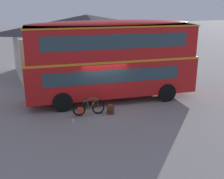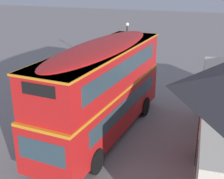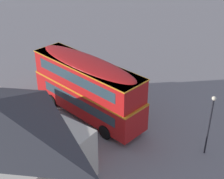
{
  "view_description": "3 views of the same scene",
  "coord_description": "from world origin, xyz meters",
  "px_view_note": "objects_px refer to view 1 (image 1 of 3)",
  "views": [
    {
      "loc": [
        -4.74,
        -14.52,
        5.8
      ],
      "look_at": [
        0.16,
        -1.21,
        1.29
      ],
      "focal_mm": 44.49,
      "sensor_mm": 36.0,
      "label": 1
    },
    {
      "loc": [
        14.05,
        5.93,
        7.73
      ],
      "look_at": [
        -1.31,
        0.42,
        1.69
      ],
      "focal_mm": 49.27,
      "sensor_mm": 36.0,
      "label": 2
    },
    {
      "loc": [
        -14.22,
        16.17,
        14.46
      ],
      "look_at": [
        -0.06,
        -1.2,
        1.83
      ],
      "focal_mm": 51.52,
      "sensor_mm": 36.0,
      "label": 3
    }
  ],
  "objects_px": {
    "touring_bicycle": "(88,108)",
    "backpack_on_ground": "(111,109)",
    "double_decker_bus": "(112,57)",
    "water_bottle_green_metal": "(103,114)",
    "water_bottle_clear_plastic": "(73,121)"
  },
  "relations": [
    {
      "from": "double_decker_bus",
      "to": "water_bottle_green_metal",
      "type": "distance_m",
      "value": 3.65
    },
    {
      "from": "touring_bicycle",
      "to": "backpack_on_ground",
      "type": "height_order",
      "value": "touring_bicycle"
    },
    {
      "from": "water_bottle_green_metal",
      "to": "water_bottle_clear_plastic",
      "type": "bearing_deg",
      "value": -168.41
    },
    {
      "from": "double_decker_bus",
      "to": "water_bottle_clear_plastic",
      "type": "bearing_deg",
      "value": -139.27
    },
    {
      "from": "backpack_on_ground",
      "to": "double_decker_bus",
      "type": "bearing_deg",
      "value": 68.13
    },
    {
      "from": "double_decker_bus",
      "to": "touring_bicycle",
      "type": "relative_size",
      "value": 5.98
    },
    {
      "from": "double_decker_bus",
      "to": "water_bottle_green_metal",
      "type": "xyz_separation_m",
      "value": [
        -1.34,
        -2.25,
        -2.55
      ]
    },
    {
      "from": "double_decker_bus",
      "to": "backpack_on_ground",
      "type": "relative_size",
      "value": 18.43
    },
    {
      "from": "touring_bicycle",
      "to": "water_bottle_clear_plastic",
      "type": "relative_size",
      "value": 6.79
    },
    {
      "from": "double_decker_bus",
      "to": "backpack_on_ground",
      "type": "bearing_deg",
      "value": -111.87
    },
    {
      "from": "double_decker_bus",
      "to": "touring_bicycle",
      "type": "bearing_deg",
      "value": -137.53
    },
    {
      "from": "backpack_on_ground",
      "to": "touring_bicycle",
      "type": "bearing_deg",
      "value": 165.69
    },
    {
      "from": "water_bottle_green_metal",
      "to": "backpack_on_ground",
      "type": "bearing_deg",
      "value": 8.73
    },
    {
      "from": "double_decker_bus",
      "to": "backpack_on_ground",
      "type": "xyz_separation_m",
      "value": [
        -0.88,
        -2.18,
        -2.36
      ]
    },
    {
      "from": "double_decker_bus",
      "to": "water_bottle_green_metal",
      "type": "relative_size",
      "value": 48.68
    }
  ]
}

